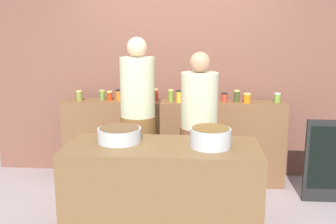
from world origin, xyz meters
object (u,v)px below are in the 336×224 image
at_px(preserve_jar_0, 79,96).
at_px(preserve_jar_13, 247,98).
at_px(preserve_jar_2, 110,96).
at_px(preserve_jar_5, 141,95).
at_px(preserve_jar_10, 208,97).
at_px(preserve_jar_1, 102,95).
at_px(preserve_jar_8, 179,96).
at_px(preserve_jar_14, 277,98).
at_px(preserve_jar_9, 196,97).
at_px(cook_with_tongs, 138,132).
at_px(chalkboard_sign, 330,161).
at_px(preserve_jar_6, 156,94).
at_px(preserve_jar_11, 224,97).
at_px(cook_in_cap, 199,142).
at_px(preserve_jar_7, 171,96).
at_px(preserve_jar_4, 132,96).
at_px(cooking_pot_left, 119,135).
at_px(preserve_jar_3, 119,95).
at_px(preserve_jar_12, 237,96).
at_px(cooking_pot_center, 210,137).

height_order(preserve_jar_0, preserve_jar_13, preserve_jar_0).
bearing_deg(preserve_jar_2, preserve_jar_5, 6.99).
height_order(preserve_jar_0, preserve_jar_10, same).
relative_size(preserve_jar_1, preserve_jar_8, 0.83).
xyz_separation_m(preserve_jar_10, preserve_jar_14, (0.82, 0.03, -0.01)).
xyz_separation_m(preserve_jar_1, preserve_jar_9, (1.16, 0.01, -0.01)).
distance_m(cook_with_tongs, chalkboard_sign, 2.11).
xyz_separation_m(preserve_jar_5, chalkboard_sign, (2.15, -0.54, -0.60)).
height_order(preserve_jar_2, preserve_jar_9, preserve_jar_2).
relative_size(preserve_jar_6, preserve_jar_11, 1.30).
bearing_deg(preserve_jar_6, preserve_jar_13, -4.61).
relative_size(preserve_jar_10, cook_in_cap, 0.08).
xyz_separation_m(preserve_jar_8, cook_with_tongs, (-0.40, -0.65, -0.27)).
relative_size(preserve_jar_7, preserve_jar_13, 1.26).
distance_m(preserve_jar_4, cook_in_cap, 1.17).
xyz_separation_m(preserve_jar_4, preserve_jar_10, (0.92, 0.02, 0.01)).
bearing_deg(preserve_jar_6, preserve_jar_7, -20.43).
distance_m(preserve_jar_8, cooking_pot_left, 1.37).
relative_size(preserve_jar_0, preserve_jar_6, 0.89).
bearing_deg(preserve_jar_9, chalkboard_sign, -20.23).
height_order(preserve_jar_3, preserve_jar_4, preserve_jar_3).
bearing_deg(preserve_jar_0, preserve_jar_12, 2.87).
bearing_deg(preserve_jar_4, preserve_jar_8, -2.80).
height_order(preserve_jar_12, preserve_jar_14, preserve_jar_12).
bearing_deg(preserve_jar_8, preserve_jar_2, 175.64).
distance_m(preserve_jar_3, preserve_jar_7, 0.63).
bearing_deg(preserve_jar_8, preserve_jar_0, -179.28).
height_order(preserve_jar_13, cooking_pot_center, preserve_jar_13).
relative_size(preserve_jar_13, cooking_pot_center, 0.33).
bearing_deg(preserve_jar_8, preserve_jar_13, 1.38).
bearing_deg(cook_in_cap, preserve_jar_11, 69.22).
distance_m(preserve_jar_11, cook_in_cap, 0.91).
bearing_deg(preserve_jar_8, preserve_jar_5, 166.73).
xyz_separation_m(preserve_jar_7, preserve_jar_13, (0.91, -0.02, -0.02)).
height_order(preserve_jar_0, cooking_pot_left, preserve_jar_0).
bearing_deg(chalkboard_sign, preserve_jar_0, 171.81).
bearing_deg(preserve_jar_6, preserve_jar_10, -5.17).
distance_m(preserve_jar_3, chalkboard_sign, 2.53).
bearing_deg(preserve_jar_11, cook_with_tongs, -142.73).
xyz_separation_m(preserve_jar_14, cook_with_tongs, (-1.57, -0.74, -0.25)).
bearing_deg(cooking_pot_left, preserve_jar_6, 82.76).
relative_size(preserve_jar_8, cook_in_cap, 0.09).
bearing_deg(preserve_jar_13, preserve_jar_11, 171.35).
height_order(preserve_jar_1, chalkboard_sign, preserve_jar_1).
bearing_deg(preserve_jar_12, preserve_jar_3, -178.82).
relative_size(preserve_jar_6, chalkboard_sign, 0.15).
bearing_deg(chalkboard_sign, preserve_jar_2, 168.90).
distance_m(preserve_jar_9, preserve_jar_13, 0.61).
xyz_separation_m(cooking_pot_left, cook_in_cap, (0.71, 0.54, -0.21)).
bearing_deg(preserve_jar_5, preserve_jar_12, -1.58).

